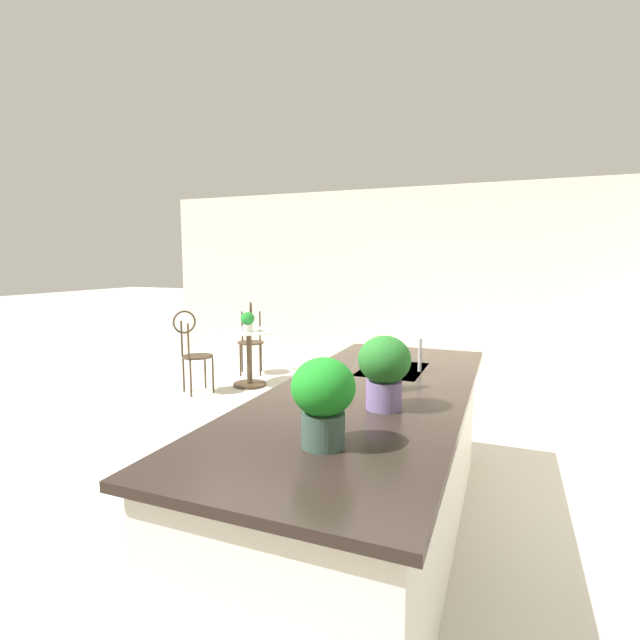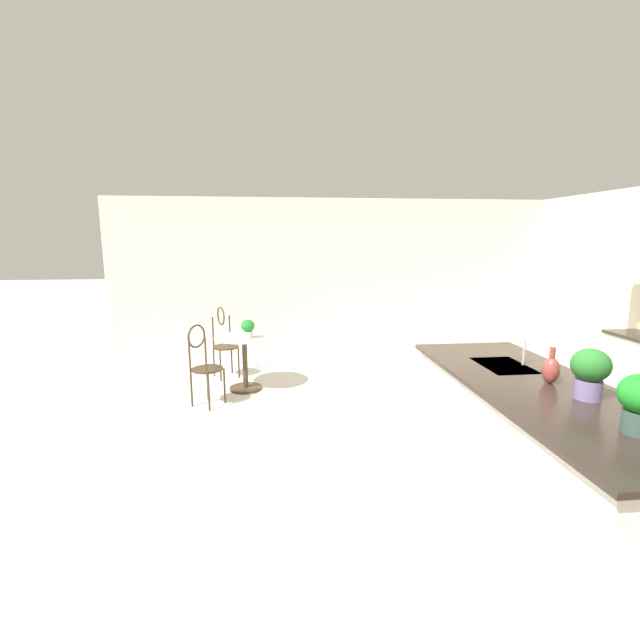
{
  "view_description": "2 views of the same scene",
  "coord_description": "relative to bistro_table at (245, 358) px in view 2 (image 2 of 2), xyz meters",
  "views": [
    {
      "loc": [
        2.8,
        1.55,
        1.65
      ],
      "look_at": [
        -1.38,
        -0.12,
        1.07
      ],
      "focal_mm": 26.55,
      "sensor_mm": 36.0,
      "label": 1
    },
    {
      "loc": [
        3.32,
        -1.19,
        2.03
      ],
      "look_at": [
        -1.59,
        -0.65,
        1.11
      ],
      "focal_mm": 24.71,
      "sensor_mm": 36.0,
      "label": 2
    }
  ],
  "objects": [
    {
      "name": "wall_left_window",
      "position": [
        -1.75,
        1.57,
        0.9
      ],
      "size": [
        0.12,
        7.8,
        2.7
      ],
      "primitive_type": "cube",
      "color": "beige",
      "rests_on": "ground"
    },
    {
      "name": "kitchen_island",
      "position": [
        2.81,
        2.42,
        0.02
      ],
      "size": [
        2.8,
        1.06,
        0.92
      ],
      "color": "white",
      "rests_on": "ground"
    },
    {
      "name": "sink_faucet",
      "position": [
        2.26,
        2.6,
        0.58
      ],
      "size": [
        0.02,
        0.02,
        0.22
      ],
      "primitive_type": "cylinder",
      "color": "#B2B5BA",
      "rests_on": "kitchen_island"
    },
    {
      "name": "vase_on_counter",
      "position": [
        2.76,
        2.53,
        0.58
      ],
      "size": [
        0.13,
        0.13,
        0.29
      ],
      "color": "#993D38",
      "rests_on": "kitchen_island"
    },
    {
      "name": "ground_plane",
      "position": [
        2.51,
        1.57,
        -0.45
      ],
      "size": [
        40.0,
        40.0,
        0.0
      ],
      "primitive_type": "plane",
      "color": "beige"
    },
    {
      "name": "potted_plant_on_table",
      "position": [
        0.13,
        0.06,
        0.44
      ],
      "size": [
        0.18,
        0.18,
        0.25
      ],
      "color": "beige",
      "rests_on": "bistro_table"
    },
    {
      "name": "bistro_table",
      "position": [
        0.0,
        0.0,
        0.0
      ],
      "size": [
        0.8,
        0.8,
        0.74
      ],
      "color": "#3D2D1E",
      "rests_on": "ground"
    },
    {
      "name": "chair_near_window",
      "position": [
        0.58,
        -0.46,
        0.13
      ],
      "size": [
        0.53,
        0.53,
        1.04
      ],
      "color": "#3D2D1E",
      "rests_on": "ground"
    },
    {
      "name": "potted_plant_counter_near",
      "position": [
        3.11,
        2.58,
        0.68
      ],
      "size": [
        0.26,
        0.26,
        0.36
      ],
      "color": "#7A669E",
      "rests_on": "kitchen_island"
    },
    {
      "name": "chair_by_island",
      "position": [
        -0.63,
        -0.34,
        0.13
      ],
      "size": [
        0.52,
        0.51,
        1.04
      ],
      "color": "#3D2D1E",
      "rests_on": "ground"
    }
  ]
}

